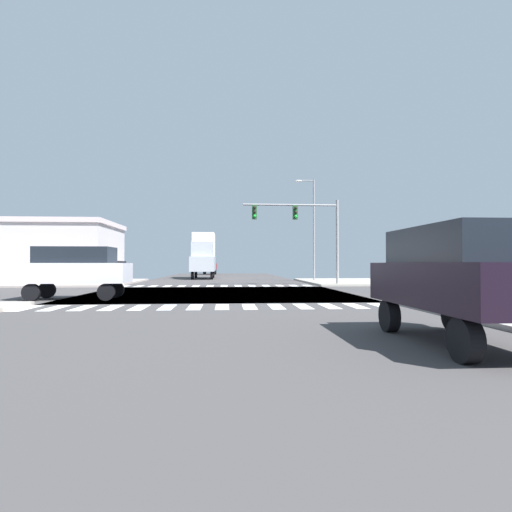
# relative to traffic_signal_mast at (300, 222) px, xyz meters

# --- Properties ---
(ground) EXTENTS (90.00, 90.00, 0.05)m
(ground) POSITION_rel_traffic_signal_mast_xyz_m (-5.74, -7.21, -4.65)
(ground) COLOR #403D3E
(sidewalk_corner_ne) EXTENTS (12.00, 12.00, 0.14)m
(sidewalk_corner_ne) POSITION_rel_traffic_signal_mast_xyz_m (7.26, 4.79, -4.56)
(sidewalk_corner_ne) COLOR #A09B91
(sidewalk_corner_ne) RESTS_ON ground
(sidewalk_corner_nw) EXTENTS (12.00, 12.00, 0.14)m
(sidewalk_corner_nw) POSITION_rel_traffic_signal_mast_xyz_m (-18.74, 4.79, -4.56)
(sidewalk_corner_nw) COLOR #A69892
(sidewalk_corner_nw) RESTS_ON ground
(crosswalk_near) EXTENTS (13.50, 2.00, 0.01)m
(crosswalk_near) POSITION_rel_traffic_signal_mast_xyz_m (-5.99, -14.51, -4.62)
(crosswalk_near) COLOR silver
(crosswalk_near) RESTS_ON ground
(crosswalk_far) EXTENTS (13.50, 2.00, 0.01)m
(crosswalk_far) POSITION_rel_traffic_signal_mast_xyz_m (-5.99, 0.09, -4.62)
(crosswalk_far) COLOR silver
(crosswalk_far) RESTS_ON ground
(traffic_signal_mast) EXTENTS (6.99, 0.55, 6.24)m
(traffic_signal_mast) POSITION_rel_traffic_signal_mast_xyz_m (0.00, 0.00, 0.00)
(traffic_signal_mast) COLOR gray
(traffic_signal_mast) RESTS_ON ground
(street_lamp) EXTENTS (1.78, 0.32, 9.16)m
(street_lamp) POSITION_rel_traffic_signal_mast_xyz_m (2.31, 7.16, 0.76)
(street_lamp) COLOR gray
(street_lamp) RESTS_ON ground
(bank_building) EXTENTS (15.66, 8.63, 5.14)m
(bank_building) POSITION_rel_traffic_signal_mast_xyz_m (-22.03, 6.89, -2.05)
(bank_building) COLOR beige
(bank_building) RESTS_ON ground
(suv_nearside_1) EXTENTS (1.96, 4.60, 2.34)m
(suv_nearside_1) POSITION_rel_traffic_signal_mast_xyz_m (-0.74, -21.98, -3.23)
(suv_nearside_1) COLOR black
(suv_nearside_1) RESTS_ON ground
(suv_leading_4) EXTENTS (1.96, 4.60, 2.34)m
(suv_leading_4) POSITION_rel_traffic_signal_mast_xyz_m (-7.74, 32.62, -3.23)
(suv_leading_4) COLOR black
(suv_leading_4) RESTS_ON ground
(suv_trailing_5) EXTENTS (4.60, 1.96, 2.34)m
(suv_trailing_5) POSITION_rel_traffic_signal_mast_xyz_m (-12.07, -10.71, -3.23)
(suv_trailing_5) COLOR black
(suv_trailing_5) RESTS_ON ground
(box_truck_middle_1) EXTENTS (2.40, 7.20, 4.85)m
(box_truck_middle_1) POSITION_rel_traffic_signal_mast_xyz_m (-7.74, 14.83, -2.06)
(box_truck_middle_1) COLOR black
(box_truck_middle_1) RESTS_ON ground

